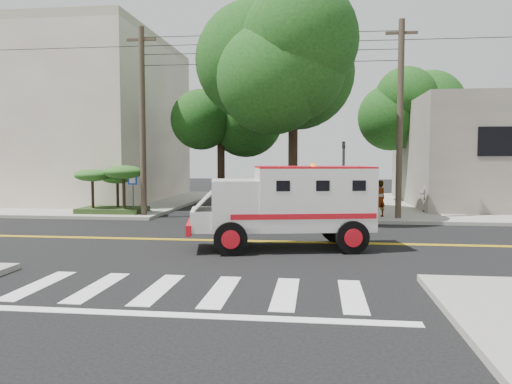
# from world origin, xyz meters

# --- Properties ---
(ground) EXTENTS (100.00, 100.00, 0.00)m
(ground) POSITION_xyz_m (0.00, 0.00, 0.00)
(ground) COLOR black
(ground) RESTS_ON ground
(sidewalk_ne) EXTENTS (17.00, 17.00, 0.15)m
(sidewalk_ne) POSITION_xyz_m (13.50, 13.50, 0.07)
(sidewalk_ne) COLOR gray
(sidewalk_ne) RESTS_ON ground
(sidewalk_nw) EXTENTS (17.00, 17.00, 0.15)m
(sidewalk_nw) POSITION_xyz_m (-13.50, 13.50, 0.07)
(sidewalk_nw) COLOR gray
(sidewalk_nw) RESTS_ON ground
(building_left) EXTENTS (16.00, 14.00, 10.00)m
(building_left) POSITION_xyz_m (-15.50, 15.00, 5.15)
(building_left) COLOR #B3A593
(building_left) RESTS_ON sidewalk_nw
(utility_pole_left) EXTENTS (0.28, 0.28, 9.00)m
(utility_pole_left) POSITION_xyz_m (-5.60, 6.00, 4.50)
(utility_pole_left) COLOR #382D23
(utility_pole_left) RESTS_ON ground
(utility_pole_right) EXTENTS (0.28, 0.28, 9.00)m
(utility_pole_right) POSITION_xyz_m (6.30, 6.20, 4.50)
(utility_pole_right) COLOR #382D23
(utility_pole_right) RESTS_ON ground
(tree_main) EXTENTS (6.08, 5.70, 9.85)m
(tree_main) POSITION_xyz_m (1.94, 6.21, 7.20)
(tree_main) COLOR black
(tree_main) RESTS_ON ground
(tree_left) EXTENTS (4.48, 4.20, 7.70)m
(tree_left) POSITION_xyz_m (-2.68, 11.79, 5.73)
(tree_left) COLOR black
(tree_left) RESTS_ON ground
(tree_right) EXTENTS (4.80, 4.50, 8.20)m
(tree_right) POSITION_xyz_m (8.84, 15.77, 6.09)
(tree_right) COLOR black
(tree_right) RESTS_ON ground
(traffic_signal) EXTENTS (0.15, 0.18, 3.60)m
(traffic_signal) POSITION_xyz_m (3.80, 5.60, 2.23)
(traffic_signal) COLOR #3F3F42
(traffic_signal) RESTS_ON ground
(accessibility_sign) EXTENTS (0.45, 0.10, 2.02)m
(accessibility_sign) POSITION_xyz_m (-6.20, 6.17, 1.37)
(accessibility_sign) COLOR #3F3F42
(accessibility_sign) RESTS_ON ground
(palm_planter) EXTENTS (3.52, 2.63, 2.36)m
(palm_planter) POSITION_xyz_m (-7.44, 6.62, 1.65)
(palm_planter) COLOR #1E3314
(palm_planter) RESTS_ON sidewalk_nw
(armored_truck) EXTENTS (6.04, 3.23, 2.61)m
(armored_truck) POSITION_xyz_m (1.78, -1.20, 1.49)
(armored_truck) COLOR silver
(armored_truck) RESTS_ON ground
(pedestrian_a) EXTENTS (0.73, 0.65, 1.69)m
(pedestrian_a) POSITION_xyz_m (5.50, 6.54, 0.99)
(pedestrian_a) COLOR gray
(pedestrian_a) RESTS_ON sidewalk_ne
(pedestrian_b) EXTENTS (1.01, 0.89, 1.75)m
(pedestrian_b) POSITION_xyz_m (8.17, 8.94, 1.03)
(pedestrian_b) COLOR gray
(pedestrian_b) RESTS_ON sidewalk_ne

